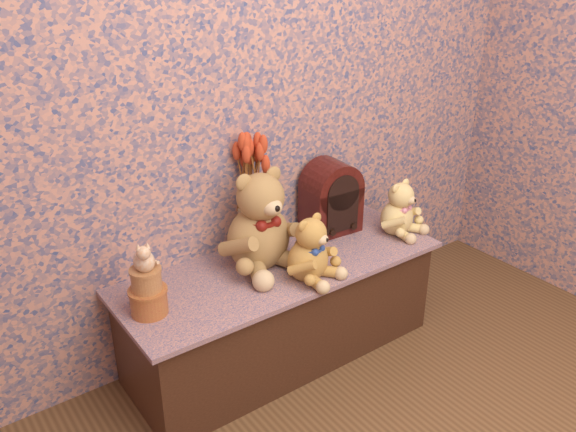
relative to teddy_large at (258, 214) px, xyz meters
The scene contains 10 objects.
display_shelf 0.46m from the teddy_large, 46.49° to the right, with size 1.38×0.53×0.45m, color #394275.
teddy_large is the anchor object (origin of this frame).
teddy_medium 0.24m from the teddy_large, 64.97° to the right, with size 0.22×0.27×0.28m, color #B17B31, non-canonical shape.
teddy_small 0.69m from the teddy_large, 10.86° to the right, with size 0.21×0.25×0.27m, color #E0B86A, non-canonical shape.
cathedral_radio 0.44m from the teddy_large, ahead, with size 0.24×0.18×0.34m, color #390E0A, non-canonical shape.
ceramic_vase 0.19m from the teddy_large, 70.19° to the left, with size 0.11×0.11×0.19m, color tan.
dried_stalks 0.21m from the teddy_large, 70.19° to the left, with size 0.21×0.21×0.40m, color #CB4020, non-canonical shape.
biscuit_tin_lower 0.55m from the teddy_large, behind, with size 0.13×0.13×0.10m, color #C08B38.
biscuit_tin_upper 0.53m from the teddy_large, behind, with size 0.11×0.11×0.08m, color tan.
cat_figurine 0.53m from the teddy_large, behind, with size 0.09×0.10×0.12m, color silver, non-canonical shape.
Camera 1 is at (-1.23, -0.50, 1.68)m, focal length 37.08 mm.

